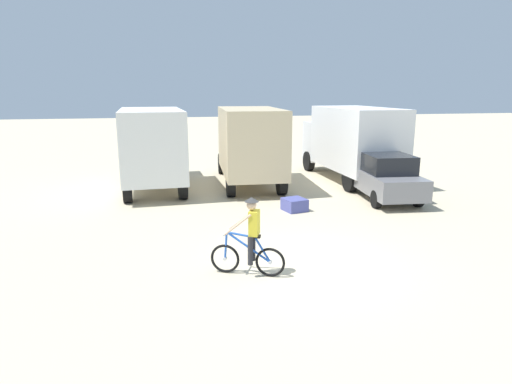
% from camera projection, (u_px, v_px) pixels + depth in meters
% --- Properties ---
extents(ground_plane, '(120.00, 120.00, 0.00)m').
position_uv_depth(ground_plane, '(305.00, 265.00, 10.56)').
color(ground_plane, beige).
extents(box_truck_white_box, '(2.57, 6.82, 3.35)m').
position_uv_depth(box_truck_white_box, '(152.00, 144.00, 18.38)').
color(box_truck_white_box, white).
rests_on(box_truck_white_box, ground).
extents(box_truck_tan_camper, '(2.84, 6.90, 3.35)m').
position_uv_depth(box_truck_tan_camper, '(249.00, 142.00, 19.21)').
color(box_truck_tan_camper, '#CCB78E').
rests_on(box_truck_tan_camper, ground).
extents(box_truck_avon_van, '(2.45, 6.77, 3.35)m').
position_uv_depth(box_truck_avon_van, '(351.00, 140.00, 20.12)').
color(box_truck_avon_van, white).
rests_on(box_truck_avon_van, ground).
extents(sedan_parked, '(2.19, 4.36, 1.76)m').
position_uv_depth(sedan_parked, '(384.00, 176.00, 16.75)').
color(sedan_parked, slate).
rests_on(sedan_parked, ground).
extents(cyclist_orange_shirt, '(1.60, 0.83, 1.82)m').
position_uv_depth(cyclist_orange_shirt, '(250.00, 239.00, 9.79)').
color(cyclist_orange_shirt, black).
rests_on(cyclist_orange_shirt, ground).
extents(supply_crate, '(0.87, 0.89, 0.43)m').
position_uv_depth(supply_crate, '(295.00, 205.00, 15.24)').
color(supply_crate, '#4C5199').
rests_on(supply_crate, ground).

